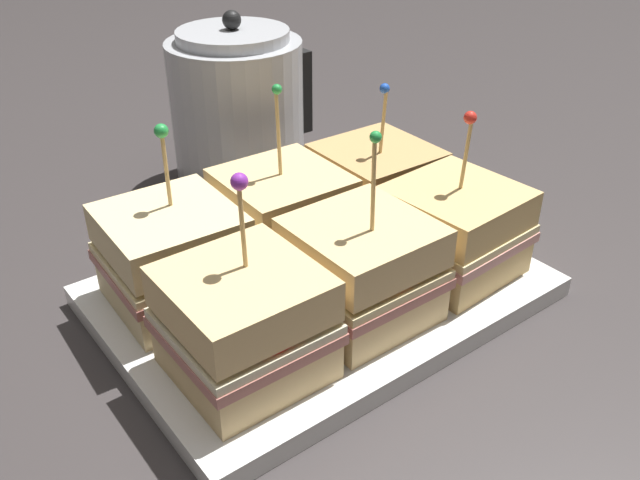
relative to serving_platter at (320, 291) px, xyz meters
The scene contains 9 objects.
ground_plane 0.01m from the serving_platter, ahead, with size 6.00×6.00×0.00m, color #383333.
serving_platter is the anchor object (origin of this frame).
sandwich_front_left 0.13m from the serving_platter, 152.98° to the right, with size 0.10×0.10×0.15m.
sandwich_front_center 0.07m from the serving_platter, 89.56° to the right, with size 0.10×0.10×0.16m.
sandwich_front_right 0.13m from the serving_platter, 25.93° to the right, with size 0.11×0.11×0.15m.
sandwich_back_left 0.13m from the serving_platter, 153.80° to the left, with size 0.11×0.11×0.15m.
sandwich_back_center 0.07m from the serving_platter, 90.79° to the left, with size 0.11×0.11×0.16m.
sandwich_back_right 0.13m from the serving_platter, 26.01° to the left, with size 0.11×0.11×0.14m.
kettle_steel 0.27m from the serving_platter, 73.34° to the left, with size 0.17×0.15×0.19m.
Camera 1 is at (-0.29, -0.38, 0.35)m, focal length 38.00 mm.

